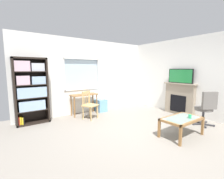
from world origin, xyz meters
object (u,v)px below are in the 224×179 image
fireplace (179,99)px  tv (180,76)px  desk_under_window (84,98)px  coffee_table (182,121)px  sippy_cup (190,116)px  office_chair (206,107)px  bookshelf (31,89)px  plastic_drawer_unit (101,105)px  wooden_chair (89,105)px

fireplace → tv: (-0.02, 0.00, 0.80)m
desk_under_window → coffee_table: (1.08, -3.01, -0.21)m
fireplace → sippy_cup: (-1.56, -1.20, -0.06)m
desk_under_window → office_chair: size_ratio=0.95×
tv → coffee_table: tv is taller
office_chair → fireplace: bearing=65.4°
bookshelf → plastic_drawer_unit: bookshelf is taller
plastic_drawer_unit → fireplace: fireplace is taller
bookshelf → office_chair: (3.91, -3.13, -0.47)m
tv → wooden_chair: bearing=153.4°
bookshelf → plastic_drawer_unit: 2.50m
fireplace → coffee_table: (-1.69, -1.08, -0.18)m
fireplace → sippy_cup: 1.97m
plastic_drawer_unit → coffee_table: (0.36, -3.06, 0.15)m
fireplace → coffee_table: size_ratio=1.11×
plastic_drawer_unit → sippy_cup: (0.49, -3.18, 0.26)m
fireplace → tv: bearing=180.0°
coffee_table → office_chair: bearing=-0.8°
bookshelf → fireplace: (4.41, -2.04, -0.46)m
plastic_drawer_unit → sippy_cup: size_ratio=5.21×
tv → office_chair: tv is taller
wooden_chair → coffee_table: (1.15, -2.49, -0.08)m
wooden_chair → office_chair: office_chair is taller
office_chair → coffee_table: 1.20m
desk_under_window → sippy_cup: size_ratio=10.58×
desk_under_window → coffee_table: size_ratio=0.92×
wooden_chair → coffee_table: bearing=-65.2°
coffee_table → sippy_cup: size_ratio=11.45×
wooden_chair → coffee_table: 2.75m
wooden_chair → plastic_drawer_unit: (0.79, 0.57, -0.23)m
wooden_chair → coffee_table: size_ratio=0.87×
bookshelf → sippy_cup: size_ratio=21.49×
plastic_drawer_unit → tv: size_ratio=0.53×
plastic_drawer_unit → tv: 3.05m
desk_under_window → tv: (2.75, -1.93, 0.77)m
sippy_cup → desk_under_window: bearing=111.1°
fireplace → sippy_cup: size_ratio=12.71×
tv → office_chair: 1.44m
bookshelf → wooden_chair: bearing=-21.6°
coffee_table → tv: bearing=32.9°
desk_under_window → office_chair: office_chair is taller
wooden_chair → office_chair: 3.43m
plastic_drawer_unit → coffee_table: plastic_drawer_unit is taller
wooden_chair → office_chair: bearing=-47.0°
wooden_chair → tv: bearing=-26.6°
plastic_drawer_unit → bookshelf: bearing=178.6°
bookshelf → desk_under_window: (1.65, -0.11, -0.42)m
desk_under_window → fireplace: size_ratio=0.83×
office_chair → wooden_chair: bearing=133.0°
desk_under_window → fireplace: bearing=-34.9°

